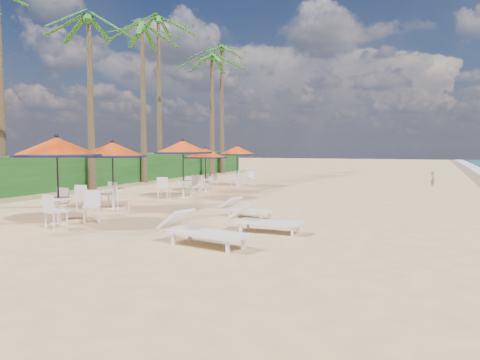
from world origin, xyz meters
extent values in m
plane|color=tan|center=(0.00, 0.00, 0.00)|extent=(160.00, 160.00, 0.00)
cube|color=#194716|center=(-13.50, 11.00, 0.90)|extent=(3.00, 40.00, 1.80)
cylinder|color=black|center=(-4.71, 0.07, 1.26)|extent=(0.05, 0.05, 2.52)
cone|color=#DE4213|center=(-4.71, 0.07, 2.24)|extent=(2.52, 2.52, 0.55)
torus|color=#111534|center=(-4.71, 0.07, 1.99)|extent=(2.52, 2.52, 0.08)
sphere|color=#111534|center=(-4.71, 0.07, 2.56)|extent=(0.13, 0.13, 0.13)
cylinder|color=white|center=(-4.71, 0.07, 0.74)|extent=(0.77, 0.77, 0.04)
cylinder|color=white|center=(-4.71, 0.07, 0.38)|extent=(0.09, 0.09, 0.77)
cylinder|color=black|center=(-5.30, 3.33, 1.20)|extent=(0.05, 0.05, 2.41)
cone|color=#DE4213|center=(-5.30, 3.33, 2.15)|extent=(2.41, 2.41, 0.52)
torus|color=#111534|center=(-5.30, 3.33, 1.91)|extent=(2.41, 2.41, 0.07)
sphere|color=#111534|center=(-5.30, 3.33, 2.45)|extent=(0.13, 0.13, 0.13)
cylinder|color=white|center=(-5.30, 3.33, 0.71)|extent=(0.73, 0.73, 0.04)
cylinder|color=white|center=(-5.30, 3.33, 0.37)|extent=(0.08, 0.08, 0.73)
cylinder|color=black|center=(-4.75, 7.45, 1.26)|extent=(0.05, 0.05, 2.51)
cone|color=#DE4213|center=(-4.75, 7.45, 2.24)|extent=(2.51, 2.51, 0.55)
torus|color=#111534|center=(-4.75, 7.45, 1.99)|extent=(2.52, 2.52, 0.08)
sphere|color=#111534|center=(-4.75, 7.45, 2.56)|extent=(0.13, 0.13, 0.13)
cylinder|color=white|center=(-4.75, 7.45, 0.74)|extent=(0.77, 0.77, 0.04)
cylinder|color=white|center=(-4.75, 7.45, 0.38)|extent=(0.09, 0.09, 0.77)
cylinder|color=black|center=(-5.16, 10.42, 1.09)|extent=(0.05, 0.05, 2.17)
cone|color=#DE4213|center=(-5.16, 10.42, 1.94)|extent=(2.17, 2.17, 0.47)
torus|color=#111534|center=(-5.16, 10.42, 1.72)|extent=(2.17, 2.17, 0.07)
sphere|color=#111534|center=(-5.16, 10.42, 2.21)|extent=(0.11, 0.11, 0.11)
cylinder|color=white|center=(-5.16, 10.42, 0.64)|extent=(0.66, 0.66, 0.04)
cylinder|color=white|center=(-5.16, 10.42, 0.33)|extent=(0.08, 0.08, 0.66)
cylinder|color=black|center=(-5.13, 14.36, 1.14)|extent=(0.05, 0.05, 2.29)
cone|color=#DE4213|center=(-5.13, 14.36, 2.04)|extent=(2.29, 2.29, 0.50)
torus|color=#111534|center=(-5.13, 14.36, 1.81)|extent=(2.29, 2.29, 0.07)
sphere|color=#111534|center=(-5.13, 14.36, 2.33)|extent=(0.12, 0.12, 0.12)
cylinder|color=white|center=(-5.13, 14.36, 0.68)|extent=(0.70, 0.70, 0.04)
cylinder|color=white|center=(-5.13, 14.36, 0.35)|extent=(0.08, 0.08, 0.70)
cube|color=white|center=(0.70, -1.10, 0.31)|extent=(2.00, 1.10, 0.08)
cube|color=white|center=(-0.22, -0.89, 0.56)|extent=(0.77, 0.81, 0.47)
cube|color=white|center=(0.70, -1.10, 0.13)|extent=(0.07, 0.07, 0.27)
cube|color=white|center=(1.41, 1.06, 0.28)|extent=(1.70, 0.63, 0.07)
cube|color=white|center=(0.57, 1.06, 0.50)|extent=(0.57, 0.62, 0.42)
cube|color=white|center=(1.41, 1.06, 0.12)|extent=(0.06, 0.06, 0.24)
cube|color=white|center=(0.00, 3.23, 0.25)|extent=(1.60, 0.96, 0.06)
cube|color=white|center=(-0.72, 3.44, 0.44)|extent=(0.64, 0.67, 0.37)
cube|color=white|center=(0.00, 3.23, 0.11)|extent=(0.05, 0.05, 0.21)
cone|color=brown|center=(-13.28, 5.53, 5.26)|extent=(0.44, 0.44, 10.53)
cone|color=brown|center=(-11.33, 9.37, 4.41)|extent=(0.44, 0.44, 8.82)
sphere|color=#28601B|center=(-11.33, 9.37, 8.82)|extent=(0.56, 0.56, 0.56)
cone|color=brown|center=(-11.74, 14.77, 4.80)|extent=(0.44, 0.44, 9.60)
sphere|color=#28601B|center=(-11.74, 14.77, 9.60)|extent=(0.56, 0.56, 0.56)
cone|color=brown|center=(-13.01, 18.64, 5.62)|extent=(0.44, 0.44, 11.24)
sphere|color=#28601B|center=(-13.01, 18.64, 11.24)|extent=(0.56, 0.56, 0.56)
cone|color=brown|center=(-10.48, 22.09, 4.52)|extent=(0.44, 0.44, 9.04)
sphere|color=#28601B|center=(-10.48, 22.09, 9.04)|extent=(0.56, 0.56, 0.56)
cone|color=brown|center=(-11.51, 26.12, 5.30)|extent=(0.44, 0.44, 10.59)
sphere|color=#28601B|center=(-11.51, 26.12, 10.59)|extent=(0.56, 0.56, 0.56)
imported|color=#8C6647|center=(5.27, 18.08, 0.46)|extent=(0.29, 0.38, 0.92)
camera|label=1|loc=(5.33, -10.34, 2.23)|focal=35.00mm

